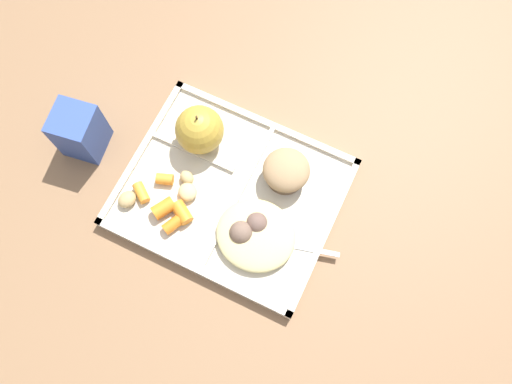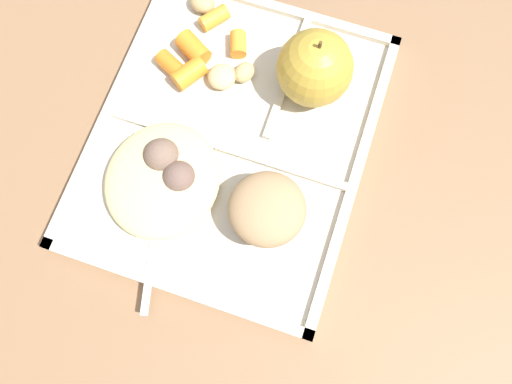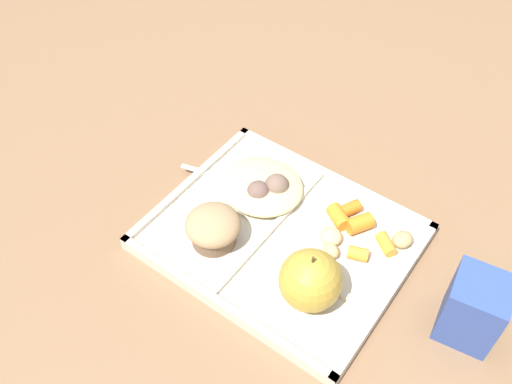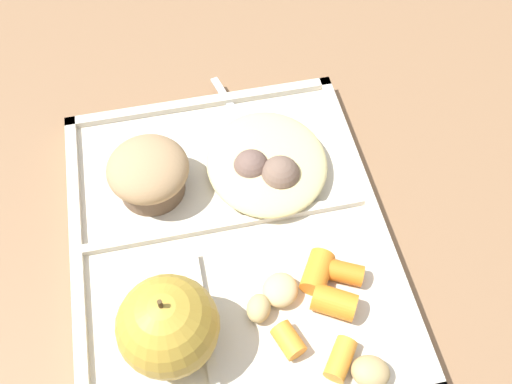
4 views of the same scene
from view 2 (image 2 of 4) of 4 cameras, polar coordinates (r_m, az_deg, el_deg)
The scene contains 16 objects.
ground at distance 0.56m, azimuth -2.76°, elevation 5.68°, with size 6.00×6.00×0.00m, color #846042.
lunch_tray at distance 0.55m, azimuth -2.76°, elevation 6.02°, with size 0.36×0.29×0.02m.
green_apple at distance 0.54m, azimuth 6.84°, elevation 14.05°, with size 0.08×0.08×0.09m.
bran_muffin at distance 0.49m, azimuth 1.28°, elevation -2.17°, with size 0.08×0.08×0.06m.
carrot_slice_center at distance 0.57m, azimuth -7.78°, elevation 13.48°, with size 0.02×0.02×0.04m, color orange.
carrot_slice_small at distance 0.59m, azimuth -2.07°, elevation 16.80°, with size 0.02×0.02×0.03m, color orange.
carrot_slice_diagonal at distance 0.59m, azimuth -7.30°, elevation 16.19°, with size 0.02×0.02×0.04m, color orange.
carrot_slice_near_corner at distance 0.61m, azimuth -4.86°, elevation 19.50°, with size 0.02×0.02×0.03m, color orange.
carrot_slice_tilted at distance 0.58m, azimuth -9.84°, elevation 14.33°, with size 0.02×0.02×0.03m, color orange.
potato_chunk_browned at distance 0.57m, azimuth -1.38°, elevation 13.72°, with size 0.03×0.02×0.02m, color tan.
potato_chunk_corner at distance 0.57m, azimuth -3.98°, elevation 13.21°, with size 0.03×0.03×0.02m, color tan.
potato_chunk_small at distance 0.62m, azimuth -6.25°, elevation 21.08°, with size 0.03×0.03×0.02m, color tan.
egg_noodle_pile at distance 0.53m, azimuth -10.81°, elevation 1.41°, with size 0.13×0.12×0.03m, color #D6C684.
meatball_center at distance 0.52m, azimuth -8.92°, elevation 1.66°, with size 0.04×0.04×0.04m, color brown.
meatball_back at distance 0.53m, azimuth -10.88°, elevation 4.10°, with size 0.04×0.04×0.04m, color #755B4C.
plastic_fork at distance 0.53m, azimuth -11.64°, elevation -4.52°, with size 0.15×0.05×0.00m.
Camera 2 is at (0.18, 0.09, 0.52)m, focal length 34.45 mm.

